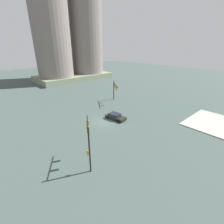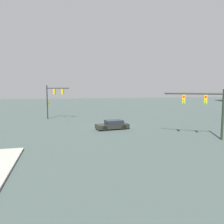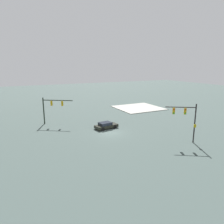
{
  "view_description": "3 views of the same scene",
  "coord_description": "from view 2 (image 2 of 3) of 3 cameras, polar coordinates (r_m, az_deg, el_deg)",
  "views": [
    {
      "loc": [
        -18.33,
        -22.41,
        14.18
      ],
      "look_at": [
        0.82,
        -1.37,
        2.36
      ],
      "focal_mm": 26.01,
      "sensor_mm": 36.0,
      "label": 1
    },
    {
      "loc": [
        29.88,
        -7.33,
        5.28
      ],
      "look_at": [
        -1.4,
        0.46,
        1.86
      ],
      "focal_mm": 34.52,
      "sensor_mm": 36.0,
      "label": 2
    },
    {
      "loc": [
        -31.14,
        15.25,
        11.65
      ],
      "look_at": [
        2.04,
        -1.41,
        3.15
      ],
      "focal_mm": 33.5,
      "sensor_mm": 36.0,
      "label": 3
    }
  ],
  "objects": [
    {
      "name": "ground_plane",
      "position": [
        31.21,
        -0.2,
        -3.68
      ],
      "size": [
        189.33,
        189.33,
        0.0
      ],
      "primitive_type": "plane",
      "color": "#3C4A46"
    },
    {
      "name": "traffic_signal_near_corner",
      "position": [
        39.14,
        -15.38,
        4.04
      ],
      "size": [
        2.84,
        3.86,
        5.99
      ],
      "rotation": [
        0.0,
        0.0,
        1.0
      ],
      "color": "black",
      "rests_on": "ground"
    },
    {
      "name": "traffic_signal_opposite_side",
      "position": [
        24.88,
        23.72,
        1.86
      ],
      "size": [
        3.5,
        5.14,
        5.29
      ],
      "rotation": [
        0.0,
        0.0,
        -2.16
      ],
      "color": "black",
      "rests_on": "ground"
    },
    {
      "name": "sedan_car_approaching",
      "position": [
        28.51,
        0.16,
        -3.44
      ],
      "size": [
        2.42,
        4.47,
        1.21
      ],
      "rotation": [
        0.0,
        0.0,
        -1.43
      ],
      "color": "black",
      "rests_on": "ground"
    }
  ]
}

